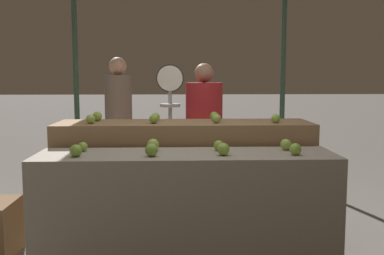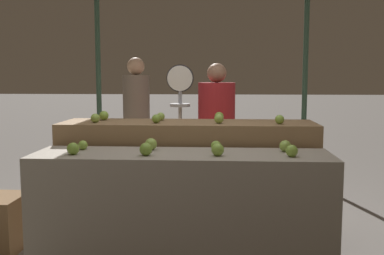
{
  "view_description": "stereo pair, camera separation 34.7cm",
  "coord_description": "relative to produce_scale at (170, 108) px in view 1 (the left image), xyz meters",
  "views": [
    {
      "loc": [
        -0.08,
        -3.15,
        1.43
      ],
      "look_at": [
        0.05,
        0.3,
        1.02
      ],
      "focal_mm": 42.0,
      "sensor_mm": 36.0,
      "label": 1
    },
    {
      "loc": [
        0.27,
        -3.15,
        1.43
      ],
      "look_at": [
        0.05,
        0.3,
        1.02
      ],
      "focal_mm": 42.0,
      "sensor_mm": 36.0,
      "label": 2
    }
  ],
  "objects": [
    {
      "name": "apple_front_7",
      "position": [
        0.87,
        -1.17,
        -0.19
      ],
      "size": [
        0.08,
        0.08,
        0.08
      ],
      "primitive_type": "sphere",
      "color": "#8EB247",
      "rests_on": "display_counter_front"
    },
    {
      "name": "apple_front_3",
      "position": [
        0.88,
        -1.38,
        -0.19
      ],
      "size": [
        0.08,
        0.08,
        0.08
      ],
      "primitive_type": "sphere",
      "color": "#84AD3D",
      "rests_on": "display_counter_front"
    },
    {
      "name": "apple_back_4",
      "position": [
        -0.62,
        -0.57,
        -0.03
      ],
      "size": [
        0.08,
        0.08,
        0.08
      ],
      "primitive_type": "sphere",
      "color": "#84AD3D",
      "rests_on": "display_counter_back"
    },
    {
      "name": "display_counter_front",
      "position": [
        0.12,
        -1.27,
        -0.67
      ],
      "size": [
        2.13,
        0.55,
        0.87
      ],
      "primitive_type": "cube",
      "color": "gray",
      "rests_on": "ground_plane"
    },
    {
      "name": "produce_scale",
      "position": [
        0.0,
        0.0,
        0.0
      ],
      "size": [
        0.27,
        0.2,
        1.53
      ],
      "color": "#99999E",
      "rests_on": "ground_plane"
    },
    {
      "name": "display_counter_back",
      "position": [
        0.12,
        -0.67,
        -0.59
      ],
      "size": [
        2.13,
        0.55,
        1.03
      ],
      "primitive_type": "cube",
      "color": "olive",
      "rests_on": "ground_plane"
    },
    {
      "name": "person_vendor_at_scale",
      "position": [
        0.36,
        0.34,
        -0.22
      ],
      "size": [
        0.5,
        0.5,
        1.55
      ],
      "rotation": [
        0.0,
        0.0,
        3.5
      ],
      "color": "#2D2D38",
      "rests_on": "ground_plane"
    },
    {
      "name": "person_customer_left",
      "position": [
        -0.64,
        1.1,
        -0.15
      ],
      "size": [
        0.37,
        0.37,
        1.64
      ],
      "rotation": [
        0.0,
        0.0,
        3.28
      ],
      "color": "#2D2D38",
      "rests_on": "ground_plane"
    },
    {
      "name": "apple_back_5",
      "position": [
        -0.12,
        -0.57,
        -0.04
      ],
      "size": [
        0.07,
        0.07,
        0.07
      ],
      "primitive_type": "sphere",
      "color": "#8EB247",
      "rests_on": "display_counter_back"
    },
    {
      "name": "apple_front_6",
      "position": [
        0.37,
        -1.17,
        -0.19
      ],
      "size": [
        0.08,
        0.08,
        0.08
      ],
      "primitive_type": "sphere",
      "color": "#7AA338",
      "rests_on": "display_counter_front"
    },
    {
      "name": "apple_front_1",
      "position": [
        -0.12,
        -1.39,
        -0.19
      ],
      "size": [
        0.09,
        0.09,
        0.09
      ],
      "primitive_type": "sphere",
      "color": "#7AA338",
      "rests_on": "display_counter_front"
    },
    {
      "name": "apple_back_2",
      "position": [
        0.39,
        -0.78,
        -0.03
      ],
      "size": [
        0.08,
        0.08,
        0.08
      ],
      "primitive_type": "sphere",
      "color": "#8EB247",
      "rests_on": "display_counter_back"
    },
    {
      "name": "apple_back_1",
      "position": [
        -0.13,
        -0.79,
        -0.04
      ],
      "size": [
        0.07,
        0.07,
        0.07
      ],
      "primitive_type": "sphere",
      "color": "#7AA338",
      "rests_on": "display_counter_back"
    },
    {
      "name": "apple_back_0",
      "position": [
        -0.64,
        -0.78,
        -0.03
      ],
      "size": [
        0.08,
        0.08,
        0.08
      ],
      "primitive_type": "sphere",
      "color": "#8EB247",
      "rests_on": "display_counter_back"
    },
    {
      "name": "apple_front_5",
      "position": [
        -0.12,
        -1.16,
        -0.19
      ],
      "size": [
        0.09,
        0.09,
        0.09
      ],
      "primitive_type": "sphere",
      "color": "#8EB247",
      "rests_on": "display_counter_front"
    },
    {
      "name": "apple_front_4",
      "position": [
        -0.63,
        -1.17,
        -0.2
      ],
      "size": [
        0.07,
        0.07,
        0.07
      ],
      "primitive_type": "sphere",
      "color": "#84AD3D",
      "rests_on": "display_counter_front"
    },
    {
      "name": "apple_front_0",
      "position": [
        -0.63,
        -1.39,
        -0.19
      ],
      "size": [
        0.09,
        0.09,
        0.09
      ],
      "primitive_type": "sphere",
      "color": "#7AA338",
      "rests_on": "display_counter_front"
    },
    {
      "name": "apple_back_6",
      "position": [
        0.39,
        -0.56,
        -0.03
      ],
      "size": [
        0.08,
        0.08,
        0.08
      ],
      "primitive_type": "sphere",
      "color": "#7AA338",
      "rests_on": "display_counter_back"
    },
    {
      "name": "apple_front_2",
      "position": [
        0.38,
        -1.37,
        -0.19
      ],
      "size": [
        0.09,
        0.09,
        0.09
      ],
      "primitive_type": "sphere",
      "color": "#84AD3D",
      "rests_on": "display_counter_front"
    },
    {
      "name": "apple_back_3",
      "position": [
        0.87,
        -0.79,
        -0.03
      ],
      "size": [
        0.07,
        0.07,
        0.07
      ],
      "primitive_type": "sphere",
      "color": "#84AD3D",
      "rests_on": "display_counter_back"
    }
  ]
}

